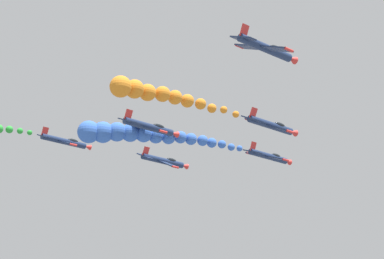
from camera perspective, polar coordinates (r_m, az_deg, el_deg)
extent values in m
cylinder|color=navy|center=(117.23, 6.62, -2.33)|extent=(1.42, 9.00, 1.42)
cone|color=red|center=(120.87, 8.28, -2.78)|extent=(1.35, 1.20, 1.35)
cube|color=navy|center=(116.94, 6.48, -2.34)|extent=(8.68, 1.90, 3.39)
cylinder|color=red|center=(120.26, 4.96, -2.07)|extent=(0.46, 1.40, 0.46)
cylinder|color=red|center=(113.72, 8.08, -2.62)|extent=(0.46, 1.40, 0.46)
cube|color=navy|center=(114.46, 5.25, -1.92)|extent=(3.62, 1.20, 1.50)
cube|color=red|center=(114.44, 5.32, -1.47)|extent=(0.69, 1.10, 1.55)
ellipsoid|color=black|center=(118.53, 7.27, -2.26)|extent=(0.99, 2.20, 0.94)
sphere|color=blue|center=(112.58, 4.13, -1.64)|extent=(1.03, 1.03, 1.03)
sphere|color=blue|center=(111.24, 3.41, -1.53)|extent=(1.23, 1.23, 1.23)
sphere|color=blue|center=(110.14, 2.60, -1.29)|extent=(1.39, 1.39, 1.39)
sphere|color=blue|center=(109.14, 1.71, -1.16)|extent=(1.66, 1.66, 1.66)
sphere|color=blue|center=(107.96, 0.92, -0.96)|extent=(1.80, 1.80, 1.80)
sphere|color=blue|center=(107.20, -0.09, -0.83)|extent=(1.95, 1.95, 1.95)
sphere|color=blue|center=(106.24, -1.00, -0.67)|extent=(2.03, 2.03, 2.03)
sphere|color=blue|center=(105.47, -2.04, -0.67)|extent=(2.26, 2.26, 2.26)
sphere|color=blue|center=(104.94, -3.15, -0.56)|extent=(2.42, 2.42, 2.42)
sphere|color=blue|center=(104.32, -4.20, -0.37)|extent=(2.72, 2.72, 2.72)
sphere|color=blue|center=(103.96, -5.37, -0.29)|extent=(2.88, 2.88, 2.88)
sphere|color=blue|center=(103.53, -6.50, -0.21)|extent=(3.04, 3.04, 3.04)
sphere|color=blue|center=(103.26, -7.72, -0.24)|extent=(3.36, 3.36, 3.36)
sphere|color=blue|center=(103.05, -8.93, -0.20)|extent=(3.53, 3.53, 3.53)
cylinder|color=navy|center=(118.56, -2.55, -2.72)|extent=(1.47, 9.00, 1.47)
cone|color=red|center=(121.62, -0.65, -3.18)|extent=(1.40, 1.20, 1.40)
cube|color=navy|center=(118.33, -2.71, -2.73)|extent=(8.32, 1.90, 4.24)
cylinder|color=red|center=(122.08, -3.88, -2.24)|extent=(0.48, 1.40, 0.48)
cylinder|color=red|center=(114.65, -1.46, -3.26)|extent=(0.48, 1.40, 0.48)
cube|color=navy|center=(116.26, -4.09, -2.33)|extent=(3.49, 1.20, 1.85)
cube|color=red|center=(116.13, -4.00, -1.89)|extent=(0.84, 1.10, 1.50)
ellipsoid|color=black|center=(119.58, -1.80, -2.66)|extent=(1.03, 2.20, 0.98)
cylinder|color=navy|center=(100.10, 6.82, 0.36)|extent=(1.48, 9.00, 1.48)
cone|color=red|center=(103.71, 8.74, -0.26)|extent=(1.40, 1.20, 1.40)
cube|color=navy|center=(99.82, 6.64, 0.36)|extent=(8.28, 1.90, 4.33)
cylinder|color=red|center=(103.19, 4.94, 0.85)|extent=(0.48, 1.40, 0.48)
cylinder|color=red|center=(96.56, 8.46, -0.18)|extent=(0.48, 1.40, 0.48)
cube|color=navy|center=(97.36, 5.21, 0.91)|extent=(3.47, 1.20, 1.88)
cube|color=red|center=(97.32, 5.33, 1.44)|extent=(0.85, 1.10, 1.49)
ellipsoid|color=black|center=(101.37, 7.59, 0.40)|extent=(1.03, 2.20, 0.99)
sphere|color=orange|center=(95.08, 3.81, 1.32)|extent=(0.99, 0.99, 0.99)
sphere|color=orange|center=(93.60, 2.76, 1.71)|extent=(1.05, 1.05, 1.05)
sphere|color=orange|center=(91.90, 1.73, 1.85)|extent=(1.30, 1.30, 1.30)
sphere|color=orange|center=(90.21, 0.74, 2.23)|extent=(1.55, 1.55, 1.55)
sphere|color=orange|center=(88.73, -0.41, 2.49)|extent=(1.83, 1.83, 1.83)
sphere|color=orange|center=(87.06, -1.48, 2.80)|extent=(1.94, 1.94, 1.94)
sphere|color=orange|center=(85.36, -2.57, 3.08)|extent=(2.06, 2.06, 2.06)
sphere|color=orange|center=(83.92, -3.86, 3.21)|extent=(2.20, 2.20, 2.20)
sphere|color=orange|center=(82.18, -4.99, 3.51)|extent=(2.40, 2.40, 2.40)
sphere|color=orange|center=(80.46, -6.20, 3.71)|extent=(2.70, 2.70, 2.70)
cylinder|color=navy|center=(101.52, -3.77, 0.23)|extent=(1.45, 9.00, 1.45)
cone|color=red|center=(104.46, -1.53, -0.38)|extent=(1.38, 1.20, 1.38)
cube|color=navy|center=(101.30, -3.96, 0.22)|extent=(8.48, 1.90, 3.90)
cylinder|color=red|center=(105.16, -5.31, 0.59)|extent=(0.48, 1.40, 0.48)
cylinder|color=red|center=(97.51, -2.52, -0.17)|extent=(0.48, 1.40, 0.48)
cube|color=navy|center=(99.35, -5.61, 0.76)|extent=(3.55, 1.20, 1.71)
cube|color=red|center=(99.30, -5.52, 1.28)|extent=(0.78, 1.10, 1.52)
ellipsoid|color=black|center=(102.54, -2.89, 0.28)|extent=(1.02, 2.20, 0.96)
cylinder|color=navy|center=(123.29, -11.03, -1.01)|extent=(1.43, 9.00, 1.43)
cone|color=red|center=(125.71, -9.02, -1.49)|extent=(1.36, 1.20, 1.36)
cube|color=navy|center=(123.11, -11.21, -1.02)|extent=(8.62, 1.90, 3.54)
cylinder|color=red|center=(127.23, -12.11, -0.76)|extent=(0.47, 1.40, 0.47)
cylinder|color=red|center=(119.04, -10.24, -1.29)|extent=(0.47, 1.40, 0.47)
cube|color=navy|center=(121.52, -12.66, -0.59)|extent=(3.60, 1.20, 1.56)
cube|color=red|center=(121.46, -12.59, -0.16)|extent=(0.72, 1.10, 1.54)
ellipsoid|color=black|center=(124.12, -10.26, -0.96)|extent=(1.00, 2.20, 0.94)
sphere|color=green|center=(120.35, -13.87, -0.26)|extent=(0.92, 0.92, 0.92)
sphere|color=green|center=(119.49, -14.66, -0.12)|extent=(1.07, 1.07, 1.07)
sphere|color=green|center=(118.91, -15.52, 0.00)|extent=(1.31, 1.31, 1.31)
cylinder|color=navy|center=(84.94, 6.36, 7.02)|extent=(1.45, 9.00, 1.45)
cone|color=red|center=(88.39, 8.66, 6.02)|extent=(1.38, 1.20, 1.38)
cube|color=navy|center=(84.66, 6.16, 7.03)|extent=(8.50, 1.90, 3.85)
cylinder|color=red|center=(88.10, 4.12, 7.19)|extent=(0.47, 1.40, 0.47)
cylinder|color=red|center=(81.34, 8.36, 6.85)|extent=(0.47, 1.40, 0.47)
cube|color=navy|center=(82.37, 4.44, 7.88)|extent=(3.55, 1.20, 1.69)
cube|color=red|center=(82.47, 4.55, 8.50)|extent=(0.77, 1.10, 1.52)
ellipsoid|color=black|center=(86.22, 7.28, 6.97)|extent=(1.01, 2.20, 0.96)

